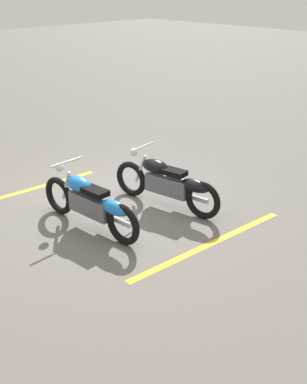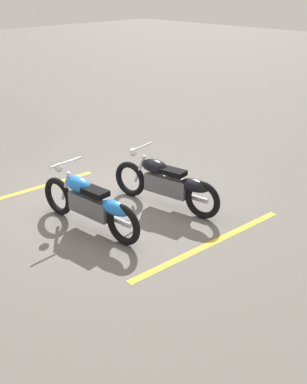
{
  "view_description": "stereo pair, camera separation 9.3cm",
  "coord_description": "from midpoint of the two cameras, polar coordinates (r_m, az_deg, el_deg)",
  "views": [
    {
      "loc": [
        6.14,
        -4.87,
        3.77
      ],
      "look_at": [
        1.19,
        0.0,
        0.65
      ],
      "focal_mm": 44.98,
      "sensor_mm": 36.0,
      "label": 1
    },
    {
      "loc": [
        6.08,
        -4.93,
        3.77
      ],
      "look_at": [
        1.19,
        0.0,
        0.65
      ],
      "focal_mm": 44.98,
      "sensor_mm": 36.0,
      "label": 2
    }
  ],
  "objects": [
    {
      "name": "parking_stripe_mid",
      "position": [
        7.51,
        7.09,
        -6.14
      ],
      "size": [
        0.38,
        3.2,
        0.01
      ],
      "primitive_type": "cube",
      "rotation": [
        0.0,
        0.0,
        1.49
      ],
      "color": "yellow",
      "rests_on": "ground"
    },
    {
      "name": "ground_plane",
      "position": [
        8.69,
        -5.19,
        -1.62
      ],
      "size": [
        60.0,
        60.0,
        0.0
      ],
      "primitive_type": "plane",
      "color": "#66605B"
    },
    {
      "name": "parking_stripe_near",
      "position": [
        9.53,
        -15.13,
        -0.0
      ],
      "size": [
        0.38,
        3.2,
        0.01
      ],
      "primitive_type": "cube",
      "rotation": [
        0.0,
        0.0,
        1.49
      ],
      "color": "yellow",
      "rests_on": "ground"
    },
    {
      "name": "motorcycle_bright_foreground",
      "position": [
        7.75,
        -7.08,
        -1.3
      ],
      "size": [
        2.23,
        0.62,
        1.04
      ],
      "rotation": [
        0.0,
        0.0,
        3.2
      ],
      "color": "black",
      "rests_on": "ground"
    },
    {
      "name": "motorcycle_dark_foreground",
      "position": [
        8.43,
        2.04,
        1.06
      ],
      "size": [
        2.22,
        0.69,
        1.04
      ],
      "rotation": [
        0.0,
        0.0,
        3.29
      ],
      "color": "black",
      "rests_on": "ground"
    }
  ]
}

